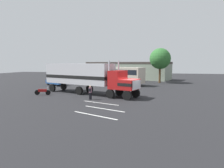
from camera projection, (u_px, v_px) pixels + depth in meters
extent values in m
plane|color=#232326|center=(130.00, 98.00, 23.26)|extent=(120.00, 120.00, 0.00)
cube|color=silver|center=(101.00, 103.00, 20.44)|extent=(4.21, 1.58, 0.01)
cube|color=silver|center=(104.00, 109.00, 17.84)|extent=(4.17, 1.72, 0.01)
cube|color=silver|center=(95.00, 115.00, 15.61)|extent=(4.14, 1.80, 0.01)
cube|color=#B21919|center=(129.00, 84.00, 22.89)|extent=(2.55, 2.96, 1.20)
cube|color=#B21919|center=(118.00, 80.00, 23.69)|extent=(2.17, 2.83, 2.20)
cube|color=silver|center=(137.00, 85.00, 22.39)|extent=(0.79, 2.00, 1.08)
cube|color=black|center=(129.00, 84.00, 22.89)|extent=(2.56, 3.00, 0.36)
cylinder|color=silver|center=(119.00, 74.00, 24.85)|extent=(0.18, 0.18, 3.40)
cylinder|color=silver|center=(109.00, 75.00, 23.00)|extent=(0.18, 0.18, 3.40)
cube|color=silver|center=(79.00, 74.00, 27.03)|extent=(10.76, 6.03, 2.80)
cube|color=black|center=(79.00, 77.00, 27.07)|extent=(10.77, 6.07, 0.44)
cylinder|color=silver|center=(126.00, 89.00, 24.69)|extent=(1.44, 1.05, 0.64)
cylinder|color=black|center=(136.00, 93.00, 23.78)|extent=(1.14, 0.66, 1.10)
cylinder|color=black|center=(127.00, 95.00, 21.93)|extent=(1.14, 0.66, 1.10)
cylinder|color=black|center=(119.00, 91.00, 25.01)|extent=(1.14, 0.66, 1.10)
cylinder|color=black|center=(110.00, 94.00, 23.16)|extent=(1.14, 0.66, 1.10)
cylinder|color=black|center=(90.00, 89.00, 27.65)|extent=(1.14, 0.66, 1.10)
cylinder|color=black|center=(79.00, 91.00, 25.81)|extent=(1.14, 0.66, 1.10)
cylinder|color=black|center=(64.00, 86.00, 30.46)|extent=(1.14, 0.66, 1.10)
cylinder|color=black|center=(52.00, 88.00, 28.61)|extent=(1.14, 0.66, 1.10)
cylinder|color=black|center=(90.00, 96.00, 22.39)|extent=(0.18, 0.18, 0.82)
cylinder|color=black|center=(91.00, 96.00, 22.36)|extent=(0.18, 0.18, 0.82)
cylinder|color=#A5728C|center=(90.00, 90.00, 22.30)|extent=(0.34, 0.34, 0.58)
sphere|color=tan|center=(90.00, 87.00, 22.26)|extent=(0.23, 0.23, 0.23)
cube|color=black|center=(90.00, 90.00, 22.10)|extent=(0.26, 0.16, 0.36)
cube|color=#BFB29E|center=(118.00, 75.00, 38.21)|extent=(10.95, 7.28, 2.90)
cube|color=black|center=(118.00, 72.00, 38.15)|extent=(10.38, 7.02, 0.90)
cylinder|color=black|center=(138.00, 83.00, 36.63)|extent=(1.02, 0.71, 1.00)
cylinder|color=black|center=(132.00, 84.00, 34.91)|extent=(1.02, 0.71, 1.00)
cylinder|color=black|center=(107.00, 80.00, 41.58)|extent=(1.02, 0.71, 1.00)
cylinder|color=black|center=(100.00, 81.00, 39.86)|extent=(1.02, 0.71, 1.00)
cube|color=#234C8C|center=(56.00, 82.00, 36.64)|extent=(4.72, 3.70, 0.70)
cube|color=#1E232D|center=(55.00, 79.00, 36.70)|extent=(2.64, 2.47, 0.55)
cylinder|color=black|center=(64.00, 84.00, 36.27)|extent=(0.67, 0.50, 0.64)
cylinder|color=black|center=(57.00, 85.00, 35.11)|extent=(0.67, 0.50, 0.64)
cylinder|color=black|center=(55.00, 83.00, 38.25)|extent=(0.67, 0.50, 0.64)
cylinder|color=black|center=(48.00, 83.00, 37.08)|extent=(0.67, 0.50, 0.64)
cylinder|color=black|center=(48.00, 93.00, 25.58)|extent=(0.67, 0.23, 0.66)
cylinder|color=black|center=(37.00, 92.00, 25.61)|extent=(0.67, 0.23, 0.66)
cube|color=maroon|center=(43.00, 90.00, 25.57)|extent=(1.13, 0.45, 0.36)
cylinder|color=silver|center=(47.00, 89.00, 25.54)|extent=(0.29, 0.12, 0.69)
cylinder|color=brown|center=(160.00, 74.00, 41.27)|extent=(0.44, 0.44, 3.59)
sphere|color=#2F6B2E|center=(160.00, 59.00, 40.91)|extent=(4.42, 4.42, 4.42)
cube|color=gray|center=(126.00, 70.00, 52.66)|extent=(23.91, 13.59, 4.50)
cube|color=#3F3833|center=(126.00, 63.00, 52.44)|extent=(24.04, 13.72, 0.50)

